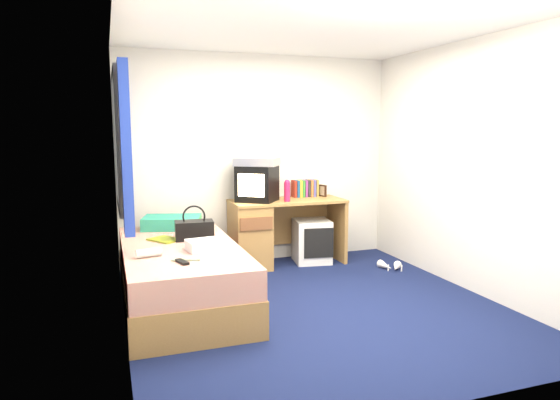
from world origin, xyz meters
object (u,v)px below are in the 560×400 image
object	(u,v)px
handbag	(194,229)
magazine	(165,240)
pillow	(172,222)
white_heels	(391,267)
towel	(203,245)
water_bottle	(149,253)
crt_tv	(257,184)
storage_cube	(312,241)
vcr	(257,162)
pink_water_bottle	(287,192)
colour_swatch_fan	(186,260)
picture_frame	(323,191)
desk	(264,231)
bed	(181,275)
aerosol_can	(274,193)
remote_control	(182,262)

from	to	relation	value
handbag	magazine	bearing A→B (deg)	174.28
pillow	white_heels	xyz separation A→B (m)	(2.33, -0.46, -0.56)
towel	water_bottle	world-z (taller)	towel
crt_tv	pillow	bearing A→B (deg)	-131.42
storage_cube	handbag	size ratio (longest dim) A/B	1.38
vcr	white_heels	bearing A→B (deg)	7.08
vcr	pink_water_bottle	distance (m)	0.47
colour_swatch_fan	picture_frame	bearing A→B (deg)	40.44
desk	white_heels	size ratio (longest dim) A/B	4.22
towel	colour_swatch_fan	distance (m)	0.34
handbag	magazine	world-z (taller)	handbag
bed	pink_water_bottle	distance (m)	1.66
magazine	white_heels	distance (m)	2.51
water_bottle	colour_swatch_fan	bearing A→B (deg)	-36.84
aerosol_can	towel	distance (m)	1.61
towel	colour_swatch_fan	world-z (taller)	towel
pillow	remote_control	bearing A→B (deg)	-94.01
magazine	water_bottle	world-z (taller)	water_bottle
remote_control	water_bottle	bearing A→B (deg)	113.36
pillow	handbag	distance (m)	0.60
storage_cube	vcr	world-z (taller)	vcr
picture_frame	pink_water_bottle	distance (m)	0.60
bed	aerosol_can	world-z (taller)	aerosol_can
bed	pink_water_bottle	bearing A→B (deg)	32.72
towel	white_heels	xyz separation A→B (m)	(2.19, 0.57, -0.54)
desk	crt_tv	distance (m)	0.55
pillow	storage_cube	size ratio (longest dim) A/B	1.14
desk	pink_water_bottle	size ratio (longest dim) A/B	5.99
crt_tv	water_bottle	distance (m)	1.87
pink_water_bottle	pillow	bearing A→B (deg)	-177.23
water_bottle	pillow	bearing A→B (deg)	73.67
bed	crt_tv	size ratio (longest dim) A/B	3.67
vcr	towel	bearing A→B (deg)	-91.58
storage_cube	water_bottle	bearing A→B (deg)	-138.50
pillow	bed	bearing A→B (deg)	-91.84
pink_water_bottle	water_bottle	size ratio (longest dim) A/B	1.09
water_bottle	remote_control	world-z (taller)	water_bottle
bed	picture_frame	xyz separation A→B (m)	(1.85, 1.09, 0.55)
aerosol_can	remote_control	world-z (taller)	aerosol_can
towel	white_heels	distance (m)	2.33
crt_tv	water_bottle	size ratio (longest dim) A/B	2.72
vcr	water_bottle	world-z (taller)	vcr
storage_cube	pink_water_bottle	xyz separation A→B (m)	(-0.34, -0.09, 0.61)
desk	handbag	bearing A→B (deg)	-139.91
desk	pink_water_bottle	distance (m)	0.52
picture_frame	colour_swatch_fan	bearing A→B (deg)	-155.44
vcr	white_heels	world-z (taller)	vcr
crt_tv	magazine	xyz separation A→B (m)	(-1.11, -0.73, -0.40)
storage_cube	remote_control	size ratio (longest dim) A/B	3.14
desk	water_bottle	distance (m)	1.90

